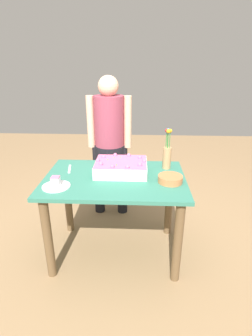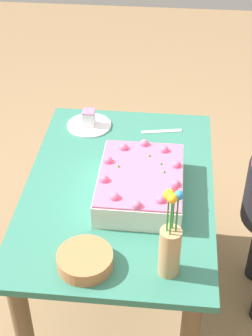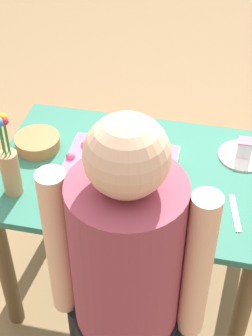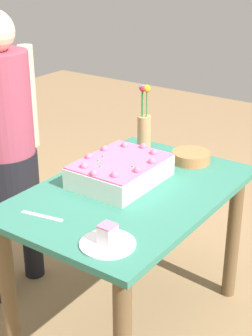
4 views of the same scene
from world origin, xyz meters
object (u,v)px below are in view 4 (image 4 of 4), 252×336
object	(u,v)px
sheet_cake	(120,171)
fruit_bowl	(191,157)
serving_plate_with_slice	(108,240)
flower_vase	(144,127)
person_standing	(4,142)
cake_knife	(42,216)

from	to	relation	value
sheet_cake	fruit_bowl	bearing A→B (deg)	-21.81
sheet_cake	serving_plate_with_slice	xyz separation A→B (m)	(-0.47, -0.28, -0.03)
flower_vase	fruit_bowl	xyz separation A→B (m)	(0.00, -0.28, -0.10)
serving_plate_with_slice	person_standing	world-z (taller)	person_standing
serving_plate_with_slice	person_standing	size ratio (longest dim) A/B	0.14
sheet_cake	person_standing	distance (m)	0.61
serving_plate_with_slice	fruit_bowl	distance (m)	0.87
fruit_bowl	person_standing	bearing A→B (deg)	126.25
cake_knife	sheet_cake	bearing A→B (deg)	70.93
fruit_bowl	person_standing	xyz separation A→B (m)	(-0.55, 0.75, 0.09)
sheet_cake	flower_vase	size ratio (longest dim) A/B	1.20
flower_vase	fruit_bowl	bearing A→B (deg)	-89.35
person_standing	sheet_cake	bearing A→B (deg)	14.81
serving_plate_with_slice	cake_knife	size ratio (longest dim) A/B	1.11
serving_plate_with_slice	flower_vase	distance (m)	0.96
sheet_cake	flower_vase	xyz separation A→B (m)	(0.39, 0.12, 0.07)
flower_vase	sheet_cake	bearing A→B (deg)	-162.29
person_standing	fruit_bowl	bearing A→B (deg)	36.25
serving_plate_with_slice	sheet_cake	bearing A→B (deg)	30.84
sheet_cake	fruit_bowl	xyz separation A→B (m)	(0.39, -0.16, -0.03)
flower_vase	serving_plate_with_slice	bearing A→B (deg)	-154.78
serving_plate_with_slice	person_standing	distance (m)	0.93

